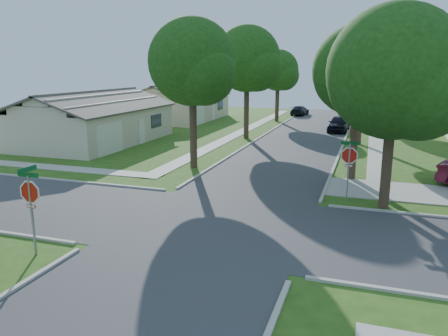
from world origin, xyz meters
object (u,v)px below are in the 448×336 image
at_px(stop_sign_ne, 349,158).
at_px(car_curb_east, 339,124).
at_px(tree_w_near, 193,66).
at_px(tree_w_far, 278,72).
at_px(house_nw_near, 94,124).
at_px(tree_ne_corner, 396,79).
at_px(tree_w_mid, 248,62).
at_px(tree_e_mid, 364,65).
at_px(house_nw_far, 179,107).
at_px(car_curb_west, 300,111).
at_px(tree_e_far, 367,68).
at_px(stop_sign_sw, 30,196).
at_px(tree_e_near, 359,75).

distance_m(stop_sign_ne, car_curb_east, 23.12).
xyz_separation_m(stop_sign_ne, tree_w_near, (-9.34, 4.31, 4.08)).
bearing_deg(tree_w_far, house_nw_near, -120.82).
bearing_deg(tree_ne_corner, tree_w_mid, 123.22).
bearing_deg(tree_e_mid, car_curb_east, 107.29).
xyz_separation_m(tree_ne_corner, house_nw_near, (-22.35, 10.79, -4.08)).
distance_m(house_nw_far, car_curb_west, 15.77).
xyz_separation_m(tree_e_far, car_curb_east, (-2.08, -6.31, -5.21)).
bearing_deg(stop_sign_sw, car_curb_west, 88.13).
relative_size(stop_sign_sw, tree_e_mid, 0.32).
bearing_deg(tree_ne_corner, tree_w_far, 110.28).
bearing_deg(tree_e_near, car_curb_west, 103.88).
distance_m(tree_w_near, car_curb_west, 32.67).
relative_size(stop_sign_sw, tree_e_far, 0.34).
xyz_separation_m(tree_e_near, tree_ne_corner, (1.61, -4.80, -0.05)).
relative_size(tree_ne_corner, car_curb_east, 1.91).
xyz_separation_m(tree_ne_corner, car_curb_west, (-9.56, 36.97, -4.98)).
relative_size(stop_sign_ne, tree_e_near, 0.36).
height_order(tree_e_far, tree_w_mid, tree_w_mid).
height_order(tree_e_near, car_curb_east, tree_e_near).
xyz_separation_m(tree_e_mid, tree_w_far, (-9.41, 13.00, -0.75)).
relative_size(house_nw_far, car_curb_west, 3.23).
bearing_deg(car_curb_west, car_curb_east, 118.38).
height_order(tree_w_near, tree_ne_corner, tree_w_near).
bearing_deg(car_curb_west, tree_e_far, 142.79).
height_order(tree_w_near, tree_w_mid, tree_w_mid).
distance_m(stop_sign_sw, tree_e_far, 40.04).
bearing_deg(house_nw_far, stop_sign_sw, -72.90).
relative_size(stop_sign_sw, tree_w_mid, 0.31).
bearing_deg(tree_w_far, car_curb_east, -40.74).
height_order(stop_sign_ne, house_nw_near, house_nw_near).
distance_m(tree_e_far, tree_w_far, 9.42).
bearing_deg(stop_sign_sw, tree_ne_corner, 38.84).
height_order(tree_e_mid, car_curb_east, tree_e_mid).
distance_m(tree_e_near, tree_w_near, 9.41).
bearing_deg(house_nw_near, tree_ne_corner, -25.77).
bearing_deg(tree_ne_corner, tree_e_mid, 95.45).
height_order(tree_ne_corner, car_curb_east, tree_ne_corner).
height_order(tree_w_mid, tree_w_far, tree_w_mid).
bearing_deg(house_nw_near, tree_e_near, -16.11).
distance_m(tree_w_far, tree_ne_corner, 31.77).
bearing_deg(car_curb_east, stop_sign_sw, -99.87).
xyz_separation_m(tree_w_far, car_curb_west, (1.45, 7.17, -4.89)).
distance_m(tree_e_mid, car_curb_west, 22.40).
height_order(house_nw_far, car_curb_east, house_nw_far).
bearing_deg(tree_w_mid, tree_w_near, -90.02).
distance_m(house_nw_near, car_curb_east, 22.59).
height_order(tree_e_near, tree_w_near, tree_w_near).
distance_m(tree_e_near, house_nw_far, 31.24).
relative_size(stop_sign_ne, tree_w_near, 0.33).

